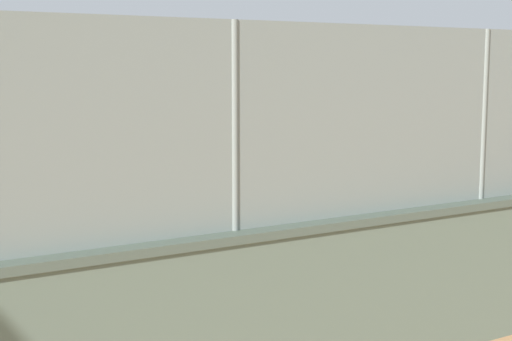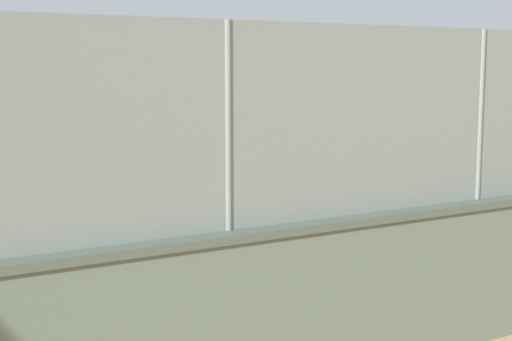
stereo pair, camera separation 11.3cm
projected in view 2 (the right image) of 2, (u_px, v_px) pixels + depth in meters
The scene contains 5 objects.
ground_plane at pixel (118, 183), 19.82m from camera, with size 260.00×260.00×0.00m, color tan.
player_near_wall_returning at pixel (310, 209), 10.96m from camera, with size 0.88×1.06×1.65m.
player_at_service_line at pixel (157, 136), 22.12m from camera, with size 0.77×1.22×1.69m.
sports_ball at pixel (259, 227), 9.25m from camera, with size 0.07×0.07×0.07m, color yellow.
courtside_bench at pixel (487, 252), 10.48m from camera, with size 1.61×0.42×0.87m.
Camera 2 is at (6.46, 18.85, 3.03)m, focal length 52.64 mm.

